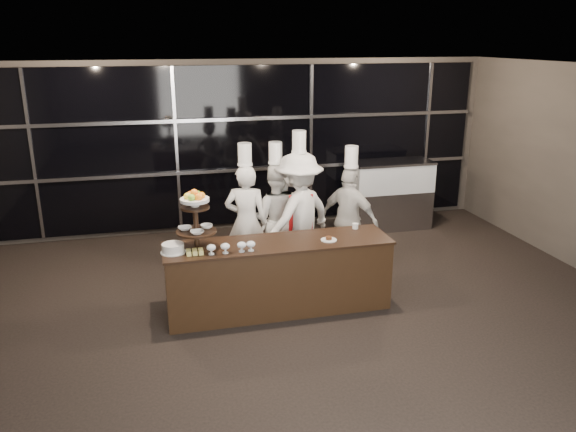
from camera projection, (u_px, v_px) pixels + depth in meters
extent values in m
plane|color=black|center=(330.00, 376.00, 5.81)|extent=(10.00, 10.00, 0.00)
plane|color=black|center=(338.00, 78.00, 4.90)|extent=(10.00, 10.00, 0.00)
plane|color=#473F38|center=(245.00, 146.00, 9.98)|extent=(9.00, 0.00, 9.00)
cube|color=black|center=(245.00, 147.00, 9.92)|extent=(8.60, 0.04, 2.80)
cube|color=#A5A5AA|center=(246.00, 169.00, 10.00)|extent=(8.60, 0.06, 0.06)
cube|color=#A5A5AA|center=(245.00, 119.00, 9.72)|extent=(8.60, 0.06, 0.06)
cube|color=#A5A5AA|center=(33.00, 157.00, 9.09)|extent=(0.05, 0.05, 2.80)
cube|color=#A5A5AA|center=(177.00, 150.00, 9.62)|extent=(0.05, 0.05, 2.80)
cube|color=#A5A5AA|center=(311.00, 144.00, 10.17)|extent=(0.05, 0.05, 2.80)
cube|color=#A5A5AA|center=(427.00, 139.00, 10.70)|extent=(0.05, 0.05, 2.80)
cube|color=black|center=(278.00, 277.00, 7.11)|extent=(2.80, 0.70, 0.90)
cube|color=black|center=(278.00, 243.00, 6.97)|extent=(2.84, 0.74, 0.03)
cylinder|color=black|center=(197.00, 248.00, 6.73)|extent=(0.24, 0.24, 0.03)
cylinder|color=black|center=(196.00, 221.00, 6.63)|extent=(0.06, 0.06, 0.70)
cylinder|color=black|center=(196.00, 232.00, 6.67)|extent=(0.48, 0.48, 0.02)
cylinder|color=black|center=(195.00, 207.00, 6.58)|extent=(0.34, 0.34, 0.02)
cylinder|color=white|center=(195.00, 204.00, 6.56)|extent=(0.10, 0.10, 0.06)
cylinder|color=white|center=(195.00, 200.00, 6.55)|extent=(0.34, 0.34, 0.04)
sphere|color=orange|center=(201.00, 196.00, 6.55)|extent=(0.09, 0.09, 0.09)
sphere|color=#62A82B|center=(197.00, 194.00, 6.61)|extent=(0.09, 0.09, 0.09)
sphere|color=#DF5B12|center=(191.00, 195.00, 6.59)|extent=(0.09, 0.09, 0.09)
sphere|color=yellow|center=(188.00, 196.00, 6.52)|extent=(0.09, 0.09, 0.09)
sphere|color=#7EAD2C|center=(191.00, 198.00, 6.46)|extent=(0.09, 0.09, 0.09)
sphere|color=orange|center=(198.00, 197.00, 6.48)|extent=(0.09, 0.09, 0.09)
sphere|color=orange|center=(194.00, 193.00, 6.52)|extent=(0.09, 0.09, 0.09)
imported|color=white|center=(185.00, 228.00, 6.68)|extent=(0.16, 0.16, 0.04)
imported|color=white|center=(207.00, 226.00, 6.74)|extent=(0.15, 0.15, 0.05)
imported|color=white|center=(197.00, 232.00, 6.55)|extent=(0.16, 0.16, 0.04)
cylinder|color=silver|center=(211.00, 254.00, 6.56)|extent=(0.07, 0.07, 0.01)
cylinder|color=silver|center=(211.00, 251.00, 6.55)|extent=(0.02, 0.02, 0.05)
ellipsoid|color=silver|center=(211.00, 248.00, 6.54)|extent=(0.11, 0.11, 0.08)
ellipsoid|color=#27CC64|center=(211.00, 247.00, 6.54)|extent=(0.08, 0.08, 0.05)
cylinder|color=silver|center=(225.00, 253.00, 6.60)|extent=(0.07, 0.07, 0.01)
cylinder|color=silver|center=(225.00, 250.00, 6.59)|extent=(0.02, 0.02, 0.05)
ellipsoid|color=silver|center=(225.00, 246.00, 6.58)|extent=(0.11, 0.11, 0.08)
ellipsoid|color=red|center=(225.00, 246.00, 6.58)|extent=(0.08, 0.08, 0.05)
cylinder|color=silver|center=(242.00, 251.00, 6.65)|extent=(0.07, 0.07, 0.01)
cylinder|color=silver|center=(242.00, 249.00, 6.64)|extent=(0.02, 0.02, 0.05)
ellipsoid|color=silver|center=(242.00, 245.00, 6.62)|extent=(0.11, 0.11, 0.08)
ellipsoid|color=beige|center=(241.00, 245.00, 6.62)|extent=(0.08, 0.08, 0.05)
cylinder|color=silver|center=(251.00, 250.00, 6.67)|extent=(0.07, 0.07, 0.01)
cylinder|color=silver|center=(251.00, 248.00, 6.66)|extent=(0.02, 0.02, 0.05)
ellipsoid|color=silver|center=(251.00, 244.00, 6.65)|extent=(0.11, 0.11, 0.08)
ellipsoid|color=#542314|center=(251.00, 244.00, 6.65)|extent=(0.08, 0.08, 0.05)
cylinder|color=white|center=(173.00, 252.00, 6.62)|extent=(0.30, 0.30, 0.01)
cylinder|color=white|center=(173.00, 248.00, 6.60)|extent=(0.26, 0.26, 0.10)
cube|color=#F2E576|center=(189.00, 254.00, 6.52)|extent=(0.06, 0.06, 0.05)
cube|color=#F2E576|center=(195.00, 253.00, 6.53)|extent=(0.06, 0.06, 0.05)
cube|color=#F2E576|center=(201.00, 252.00, 6.55)|extent=(0.06, 0.06, 0.05)
cube|color=#F2E576|center=(188.00, 251.00, 6.58)|extent=(0.06, 0.06, 0.05)
cube|color=#F2E576|center=(194.00, 251.00, 6.60)|extent=(0.06, 0.06, 0.05)
cube|color=#F2E576|center=(200.00, 250.00, 6.61)|extent=(0.06, 0.06, 0.05)
cylinder|color=white|center=(329.00, 240.00, 7.02)|extent=(0.20, 0.20, 0.01)
cylinder|color=#4C2814|center=(329.00, 238.00, 7.01)|extent=(0.08, 0.08, 0.04)
cylinder|color=white|center=(355.00, 226.00, 7.44)|extent=(0.08, 0.08, 0.07)
cube|color=#A5A5AA|center=(389.00, 209.00, 10.26)|extent=(1.45, 0.62, 0.70)
cube|color=silver|center=(391.00, 177.00, 10.08)|extent=(1.45, 0.62, 0.50)
cube|color=#FFC67F|center=(391.00, 177.00, 10.08)|extent=(1.34, 0.52, 0.40)
cube|color=#A5A5AA|center=(392.00, 162.00, 10.00)|extent=(1.47, 0.64, 0.04)
imported|color=white|center=(246.00, 222.00, 7.96)|extent=(0.70, 0.57, 1.67)
cylinder|color=white|center=(245.00, 154.00, 7.66)|extent=(0.19, 0.19, 0.30)
cylinder|color=white|center=(245.00, 164.00, 7.71)|extent=(0.21, 0.21, 0.03)
imported|color=white|center=(276.00, 218.00, 8.18)|extent=(0.95, 0.84, 1.65)
cylinder|color=white|center=(275.00, 152.00, 7.88)|extent=(0.19, 0.19, 0.30)
cylinder|color=white|center=(276.00, 163.00, 7.93)|extent=(0.21, 0.21, 0.03)
imported|color=white|center=(299.00, 216.00, 7.99)|extent=(1.37, 1.19, 1.84)
cylinder|color=white|center=(299.00, 141.00, 7.67)|extent=(0.19, 0.19, 0.30)
cylinder|color=white|center=(299.00, 152.00, 7.71)|extent=(0.21, 0.21, 0.03)
cube|color=#A20C0E|center=(301.00, 218.00, 7.88)|extent=(0.34, 0.03, 0.69)
imported|color=silver|center=(349.00, 220.00, 8.21)|extent=(0.90, 0.96, 1.59)
cylinder|color=white|center=(351.00, 156.00, 7.92)|extent=(0.19, 0.19, 0.30)
cylinder|color=white|center=(351.00, 167.00, 7.97)|extent=(0.21, 0.21, 0.03)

